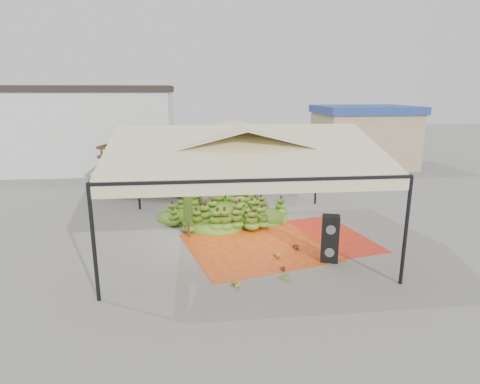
{
  "coord_description": "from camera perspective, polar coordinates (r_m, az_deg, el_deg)",
  "views": [
    {
      "loc": [
        -1.49,
        -13.45,
        5.15
      ],
      "look_at": [
        0.2,
        1.5,
        1.3
      ],
      "focal_mm": 30.0,
      "sensor_mm": 36.0,
      "label": 1
    }
  ],
  "objects": [
    {
      "name": "tarp_left",
      "position": [
        13.66,
        2.32,
        -7.77
      ],
      "size": [
        5.3,
        5.15,
        0.01
      ],
      "primitive_type": "cube",
      "rotation": [
        0.0,
        0.0,
        0.26
      ],
      "color": "orange",
      "rests_on": "ground"
    },
    {
      "name": "hand_yellow_b",
      "position": [
        12.83,
        4.89,
        -8.87
      ],
      "size": [
        0.5,
        0.44,
        0.2
      ],
      "primitive_type": "ellipsoid",
      "rotation": [
        0.0,
        0.0,
        0.17
      ],
      "color": "gold",
      "rests_on": "ground"
    },
    {
      "name": "hanging_bunches",
      "position": [
        14.77,
        0.52,
        4.49
      ],
      "size": [
        3.24,
        0.24,
        0.2
      ],
      "color": "#3A7618",
      "rests_on": "ground"
    },
    {
      "name": "tarp_right",
      "position": [
        14.65,
        9.87,
        -6.43
      ],
      "size": [
        4.6,
        4.75,
        0.01
      ],
      "primitive_type": "cube",
      "rotation": [
        0.0,
        0.0,
        0.2
      ],
      "color": "red",
      "rests_on": "ground"
    },
    {
      "name": "ground",
      "position": [
        14.48,
        -0.12,
        -6.48
      ],
      "size": [
        90.0,
        90.0,
        0.0
      ],
      "primitive_type": "plane",
      "color": "slate",
      "rests_on": "ground"
    },
    {
      "name": "hand_red_a",
      "position": [
        12.03,
        5.76,
        -10.6
      ],
      "size": [
        0.48,
        0.44,
        0.18
      ],
      "primitive_type": "ellipsoid",
      "rotation": [
        0.0,
        0.0,
        -0.38
      ],
      "color": "#5E1B15",
      "rests_on": "ground"
    },
    {
      "name": "building_white",
      "position": [
        28.84,
        -23.84,
        8.3
      ],
      "size": [
        14.3,
        6.3,
        5.4
      ],
      "color": "silver",
      "rests_on": "ground"
    },
    {
      "name": "vendor",
      "position": [
        17.05,
        -5.1,
        -0.4
      ],
      "size": [
        0.63,
        0.44,
        1.65
      ],
      "primitive_type": "imported",
      "rotation": [
        0.0,
        0.0,
        3.22
      ],
      "color": "gray",
      "rests_on": "ground"
    },
    {
      "name": "hand_red_b",
      "position": [
        13.54,
        7.53,
        -7.64
      ],
      "size": [
        0.51,
        0.43,
        0.22
      ],
      "primitive_type": "ellipsoid",
      "rotation": [
        0.0,
        0.0,
        -0.07
      ],
      "color": "#591E14",
      "rests_on": "ground"
    },
    {
      "name": "truck_left",
      "position": [
        20.44,
        -7.59,
        4.22
      ],
      "size": [
        7.95,
        4.38,
        2.59
      ],
      "rotation": [
        0.0,
        0.0,
        -0.25
      ],
      "color": "#4B2C19",
      "rests_on": "ground"
    },
    {
      "name": "speaker_stack",
      "position": [
        12.65,
        12.68,
        -6.47
      ],
      "size": [
        0.64,
        0.6,
        1.45
      ],
      "rotation": [
        0.0,
        0.0,
        -0.31
      ],
      "color": "black",
      "rests_on": "ground"
    },
    {
      "name": "building_tan",
      "position": [
        29.0,
        17.1,
        7.64
      ],
      "size": [
        6.3,
        5.3,
        4.1
      ],
      "color": "tan",
      "rests_on": "ground"
    },
    {
      "name": "hand_green",
      "position": [
        11.52,
        6.12,
        -11.73
      ],
      "size": [
        0.56,
        0.53,
        0.2
      ],
      "primitive_type": "ellipsoid",
      "rotation": [
        0.0,
        0.0,
        -0.49
      ],
      "color": "#417618",
      "rests_on": "ground"
    },
    {
      "name": "banana_heap",
      "position": [
        16.34,
        -2.23,
        -1.84
      ],
      "size": [
        6.56,
        5.85,
        1.19
      ],
      "primitive_type": "ellipsoid",
      "rotation": [
        0.0,
        0.0,
        0.26
      ],
      "color": "#3A7D1A",
      "rests_on": "ground"
    },
    {
      "name": "truck_right",
      "position": [
        23.72,
        7.03,
        4.76
      ],
      "size": [
        6.14,
        2.98,
        2.02
      ],
      "rotation": [
        0.0,
        0.0,
        0.17
      ],
      "color": "#463217",
      "rests_on": "ground"
    },
    {
      "name": "hand_yellow_a",
      "position": [
        11.01,
        -0.99,
        -12.88
      ],
      "size": [
        0.52,
        0.45,
        0.22
      ],
      "primitive_type": "ellipsoid",
      "rotation": [
        0.0,
        0.0,
        0.11
      ],
      "color": "#ADA522",
      "rests_on": "ground"
    },
    {
      "name": "canopy_tent",
      "position": [
        13.66,
        -0.13,
        6.57
      ],
      "size": [
        8.1,
        8.1,
        4.0
      ],
      "color": "black",
      "rests_on": "ground"
    },
    {
      "name": "banana_leaves",
      "position": [
        14.38,
        -7.11,
        -6.75
      ],
      "size": [
        0.96,
        1.36,
        3.7
      ],
      "primitive_type": null,
      "color": "#3D7C21",
      "rests_on": "ground"
    }
  ]
}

